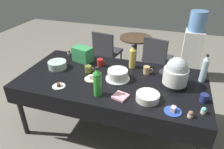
# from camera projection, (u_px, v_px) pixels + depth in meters

# --- Properties ---
(ground) EXTENTS (9.00, 9.00, 0.00)m
(ground) POSITION_uv_depth(u_px,v_px,m) (112.00, 125.00, 2.81)
(ground) COLOR slate
(potluck_table) EXTENTS (2.20, 1.10, 0.75)m
(potluck_table) POSITION_uv_depth(u_px,v_px,m) (112.00, 83.00, 2.47)
(potluck_table) COLOR black
(potluck_table) RESTS_ON ground
(frosted_layer_cake) EXTENTS (0.29, 0.29, 0.12)m
(frosted_layer_cake) POSITION_uv_depth(u_px,v_px,m) (118.00, 75.00, 2.39)
(frosted_layer_cake) COLOR silver
(frosted_layer_cake) RESTS_ON potluck_table
(slow_cooker) EXTENTS (0.28, 0.28, 0.34)m
(slow_cooker) POSITION_uv_depth(u_px,v_px,m) (176.00, 73.00, 2.22)
(slow_cooker) COLOR black
(slow_cooker) RESTS_ON potluck_table
(glass_salad_bowl) EXTENTS (0.24, 0.24, 0.09)m
(glass_salad_bowl) POSITION_uv_depth(u_px,v_px,m) (57.00, 65.00, 2.65)
(glass_salad_bowl) COLOR #B2C6BC
(glass_salad_bowl) RESTS_ON potluck_table
(ceramic_snack_bowl) EXTENTS (0.24, 0.24, 0.08)m
(ceramic_snack_bowl) POSITION_uv_depth(u_px,v_px,m) (148.00, 97.00, 2.05)
(ceramic_snack_bowl) COLOR silver
(ceramic_snack_bowl) RESTS_ON potluck_table
(dessert_plate_cobalt) EXTENTS (0.16, 0.16, 0.06)m
(dessert_plate_cobalt) POSITION_uv_depth(u_px,v_px,m) (173.00, 111.00, 1.90)
(dessert_plate_cobalt) COLOR #2D4CB2
(dessert_plate_cobalt) RESTS_ON potluck_table
(dessert_plate_charcoal) EXTENTS (0.18, 0.18, 0.05)m
(dessert_plate_charcoal) POSITION_uv_depth(u_px,v_px,m) (166.00, 72.00, 2.56)
(dessert_plate_charcoal) COLOR #2D2D33
(dessert_plate_charcoal) RESTS_ON potluck_table
(dessert_plate_white) EXTENTS (0.14, 0.14, 0.04)m
(dessert_plate_white) POSITION_uv_depth(u_px,v_px,m) (59.00, 86.00, 2.28)
(dessert_plate_white) COLOR white
(dessert_plate_white) RESTS_ON potluck_table
(dessert_plate_cream) EXTENTS (0.17, 0.17, 0.05)m
(dessert_plate_cream) POSITION_uv_depth(u_px,v_px,m) (92.00, 78.00, 2.42)
(dessert_plate_cream) COLOR beige
(dessert_plate_cream) RESTS_ON potluck_table
(cupcake_rose) EXTENTS (0.05, 0.05, 0.07)m
(cupcake_rose) POSITION_uv_depth(u_px,v_px,m) (191.00, 114.00, 1.83)
(cupcake_rose) COLOR beige
(cupcake_rose) RESTS_ON potluck_table
(cupcake_vanilla) EXTENTS (0.05, 0.05, 0.07)m
(cupcake_vanilla) POSITION_uv_depth(u_px,v_px,m) (69.00, 52.00, 3.04)
(cupcake_vanilla) COLOR beige
(cupcake_vanilla) RESTS_ON potluck_table
(cupcake_lemon) EXTENTS (0.05, 0.05, 0.07)m
(cupcake_lemon) POSITION_uv_depth(u_px,v_px,m) (204.00, 111.00, 1.87)
(cupcake_lemon) COLOR beige
(cupcake_lemon) RESTS_ON potluck_table
(soda_bottle_water) EXTENTS (0.07, 0.07, 0.33)m
(soda_bottle_water) POSITION_uv_depth(u_px,v_px,m) (204.00, 69.00, 2.31)
(soda_bottle_water) COLOR silver
(soda_bottle_water) RESTS_ON potluck_table
(soda_bottle_lime_soda) EXTENTS (0.08, 0.08, 0.32)m
(soda_bottle_lime_soda) POSITION_uv_depth(u_px,v_px,m) (97.00, 82.00, 2.07)
(soda_bottle_lime_soda) COLOR green
(soda_bottle_lime_soda) RESTS_ON potluck_table
(soda_bottle_ginger_ale) EXTENTS (0.09, 0.09, 0.31)m
(soda_bottle_ginger_ale) POSITION_uv_depth(u_px,v_px,m) (132.00, 57.00, 2.61)
(soda_bottle_ginger_ale) COLOR gold
(soda_bottle_ginger_ale) RESTS_ON potluck_table
(coffee_mug_tan) EXTENTS (0.12, 0.08, 0.10)m
(coffee_mug_tan) POSITION_uv_depth(u_px,v_px,m) (147.00, 70.00, 2.51)
(coffee_mug_tan) COLOR tan
(coffee_mug_tan) RESTS_ON potluck_table
(coffee_mug_navy) EXTENTS (0.12, 0.08, 0.08)m
(coffee_mug_navy) POSITION_uv_depth(u_px,v_px,m) (204.00, 98.00, 2.02)
(coffee_mug_navy) COLOR navy
(coffee_mug_navy) RESTS_ON potluck_table
(coffee_mug_olive) EXTENTS (0.12, 0.08, 0.08)m
(coffee_mug_olive) POSITION_uv_depth(u_px,v_px,m) (88.00, 69.00, 2.55)
(coffee_mug_olive) COLOR olive
(coffee_mug_olive) RESTS_ON potluck_table
(coffee_mug_red) EXTENTS (0.12, 0.08, 0.10)m
(coffee_mug_red) POSITION_uv_depth(u_px,v_px,m) (100.00, 62.00, 2.70)
(coffee_mug_red) COLOR #B2231E
(coffee_mug_red) RESTS_ON potluck_table
(soda_carton) EXTENTS (0.30, 0.23, 0.20)m
(soda_carton) POSITION_uv_depth(u_px,v_px,m) (83.00, 54.00, 2.80)
(soda_carton) COLOR #338C4C
(soda_carton) RESTS_ON potluck_table
(paper_napkin_stack) EXTENTS (0.17, 0.17, 0.02)m
(paper_napkin_stack) POSITION_uv_depth(u_px,v_px,m) (120.00, 96.00, 2.10)
(paper_napkin_stack) COLOR pink
(paper_napkin_stack) RESTS_ON potluck_table
(maroon_chair_left) EXTENTS (0.51, 0.51, 0.85)m
(maroon_chair_left) POSITION_uv_depth(u_px,v_px,m) (106.00, 50.00, 3.86)
(maroon_chair_left) COLOR #333338
(maroon_chair_left) RESTS_ON ground
(maroon_chair_right) EXTENTS (0.53, 0.53, 0.85)m
(maroon_chair_right) POSITION_uv_depth(u_px,v_px,m) (157.00, 56.00, 3.61)
(maroon_chair_right) COLOR #333338
(maroon_chair_right) RESTS_ON ground
(round_cafe_table) EXTENTS (0.60, 0.60, 0.72)m
(round_cafe_table) POSITION_uv_depth(u_px,v_px,m) (135.00, 48.00, 3.91)
(round_cafe_table) COLOR #473323
(round_cafe_table) RESTS_ON ground
(water_cooler) EXTENTS (0.32, 0.32, 1.24)m
(water_cooler) POSITION_uv_depth(u_px,v_px,m) (192.00, 48.00, 3.69)
(water_cooler) COLOR silver
(water_cooler) RESTS_ON ground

